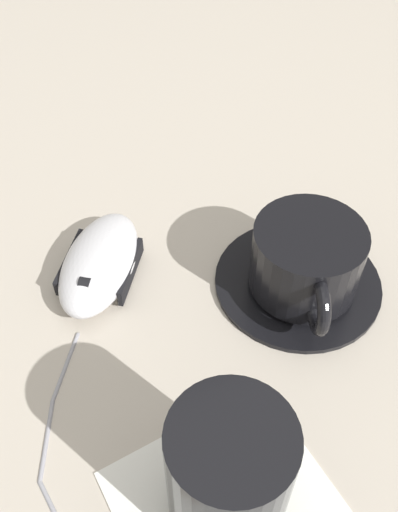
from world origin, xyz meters
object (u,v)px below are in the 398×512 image
(computer_mouse, at_px, (99,263))
(coffee_cup, at_px, (307,260))
(drinking_glass, at_px, (229,476))
(saucer, at_px, (298,280))

(computer_mouse, bearing_deg, coffee_cup, -116.75)
(coffee_cup, xyz_separation_m, drinking_glass, (-0.14, 0.13, 0.01))
(drinking_glass, bearing_deg, coffee_cup, -42.59)
(computer_mouse, bearing_deg, saucer, -114.32)
(coffee_cup, height_order, drinking_glass, drinking_glass)
(saucer, xyz_separation_m, computer_mouse, (0.07, 0.15, 0.01))
(saucer, relative_size, coffee_cup, 1.23)
(coffee_cup, bearing_deg, computer_mouse, 63.25)
(saucer, distance_m, computer_mouse, 0.17)
(coffee_cup, height_order, computer_mouse, coffee_cup)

